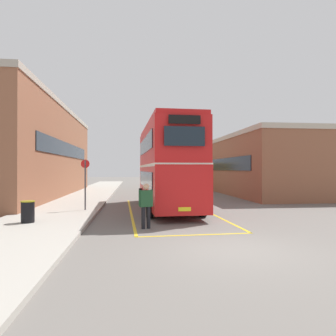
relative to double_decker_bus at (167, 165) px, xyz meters
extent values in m
plane|color=#66605B|center=(0.83, 5.66, -2.51)|extent=(135.60, 135.60, 0.00)
cube|color=#A39E93|center=(-5.67, 8.06, -2.44)|extent=(4.00, 57.60, 0.14)
cube|color=brown|center=(-10.42, 8.77, 1.00)|extent=(6.30, 21.94, 7.02)
cube|color=#232D38|center=(-7.24, 8.77, 1.35)|extent=(0.06, 16.68, 1.10)
cube|color=#A89E8E|center=(-10.42, 8.77, 4.68)|extent=(6.42, 22.06, 0.36)
cube|color=brown|center=(10.51, 8.82, -0.06)|extent=(8.37, 14.54, 4.91)
cube|color=#19232D|center=(6.30, 8.82, 0.19)|extent=(0.06, 11.05, 1.10)
cube|color=#BCB29E|center=(10.51, 8.82, 2.58)|extent=(8.49, 14.66, 0.36)
cylinder|color=black|center=(-1.36, 2.98, -2.01)|extent=(0.32, 1.01, 1.00)
cylinder|color=black|center=(1.14, 3.07, -2.01)|extent=(0.32, 1.01, 1.00)
cylinder|color=black|center=(-1.14, -3.07, -2.01)|extent=(0.32, 1.01, 1.00)
cylinder|color=black|center=(1.36, -2.98, -2.01)|extent=(0.32, 1.01, 1.00)
cube|color=red|center=(0.00, 0.00, -1.11)|extent=(2.79, 9.86, 2.10)
cube|color=red|center=(0.00, 0.00, 0.99)|extent=(2.78, 9.66, 2.10)
cube|color=red|center=(0.00, 0.00, 2.14)|extent=(2.68, 9.56, 0.20)
cube|color=white|center=(0.00, 0.00, -0.06)|extent=(2.81, 9.76, 0.14)
cube|color=#19232D|center=(-1.23, -0.05, -0.81)|extent=(0.33, 8.01, 0.84)
cube|color=#19232D|center=(-1.23, -0.05, 1.09)|extent=(0.33, 8.01, 0.84)
cube|color=#19232D|center=(1.23, 0.05, -0.81)|extent=(0.33, 8.01, 0.84)
cube|color=#19232D|center=(1.23, 0.05, 1.09)|extent=(0.33, 8.01, 0.84)
cube|color=#19232D|center=(0.18, -4.90, 1.09)|extent=(1.70, 0.10, 0.80)
cube|color=black|center=(0.18, -4.90, 1.77)|extent=(1.33, 0.09, 0.36)
cube|color=#19232D|center=(-0.18, 4.90, -0.71)|extent=(1.94, 0.11, 1.00)
cube|color=yellow|center=(0.18, -4.90, -1.88)|extent=(0.52, 0.05, 0.16)
cylinder|color=black|center=(2.38, 22.45, -2.05)|extent=(0.36, 0.94, 0.92)
cylinder|color=black|center=(4.88, 22.73, -2.05)|extent=(0.36, 0.94, 0.92)
cylinder|color=black|center=(2.91, 17.53, -2.05)|extent=(0.36, 0.94, 0.92)
cylinder|color=black|center=(5.42, 17.81, -2.05)|extent=(0.36, 0.94, 0.92)
cube|color=gold|center=(3.90, 20.13, -0.91)|extent=(3.33, 8.47, 2.60)
cube|color=silver|center=(3.90, 20.13, 0.45)|extent=(3.15, 8.12, 0.12)
cube|color=#19232D|center=(2.66, 19.99, -0.56)|extent=(0.75, 6.56, 0.96)
cube|color=#19232D|center=(5.13, 20.27, -0.56)|extent=(0.75, 6.56, 0.96)
cube|color=#19232D|center=(3.45, 24.25, -0.61)|extent=(1.95, 0.25, 1.10)
cylinder|color=black|center=(-1.31, -5.51, -2.10)|extent=(0.14, 0.14, 0.83)
cylinder|color=black|center=(-1.52, -5.58, -2.10)|extent=(0.14, 0.14, 0.83)
cube|color=#1E4728|center=(-1.42, -5.54, -1.37)|extent=(0.53, 0.36, 0.62)
cylinder|color=#1E4728|center=(-1.19, -5.47, -1.34)|extent=(0.09, 0.09, 0.59)
cylinder|color=#1E4728|center=(-1.65, -5.62, -1.34)|extent=(0.09, 0.09, 0.59)
sphere|color=tan|center=(-1.41, -5.56, -0.91)|extent=(0.23, 0.23, 0.23)
cylinder|color=black|center=(-6.05, -4.48, -1.96)|extent=(0.51, 0.51, 0.82)
cylinder|color=olive|center=(-6.05, -4.48, -1.53)|extent=(0.54, 0.54, 0.04)
cylinder|color=#4C4C51|center=(-4.37, -0.93, -1.08)|extent=(0.08, 0.08, 2.58)
cylinder|color=red|center=(-4.37, -0.93, 0.03)|extent=(0.44, 0.05, 0.44)
cube|color=gold|center=(-2.01, -1.05, -2.51)|extent=(0.56, 11.77, 0.01)
cube|color=gold|center=(2.01, -0.90, -2.51)|extent=(0.56, 11.77, 0.01)
cube|color=gold|center=(0.22, -6.86, -2.51)|extent=(4.15, 0.27, 0.01)
camera|label=1|loc=(-1.91, -17.04, -0.26)|focal=32.41mm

